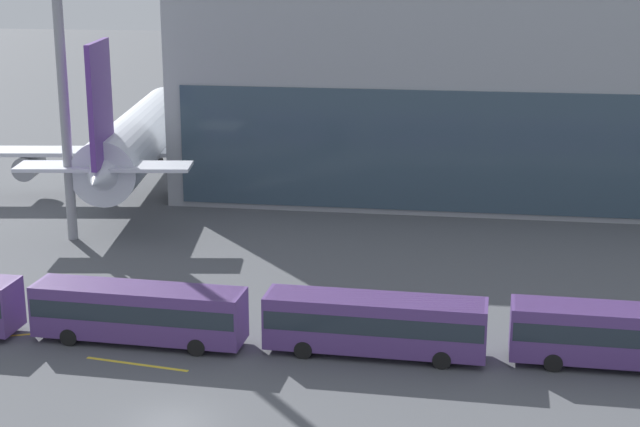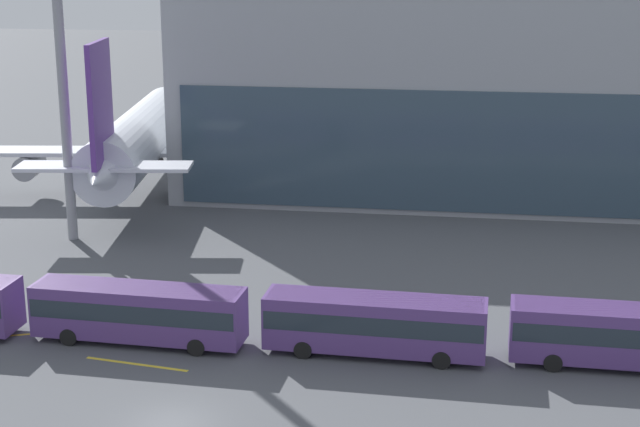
{
  "view_description": "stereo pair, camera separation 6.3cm",
  "coord_description": "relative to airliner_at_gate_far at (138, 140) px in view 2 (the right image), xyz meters",
  "views": [
    {
      "loc": [
        13.28,
        -40.58,
        21.76
      ],
      "look_at": [
        3.5,
        24.06,
        4.0
      ],
      "focal_mm": 55.0,
      "sensor_mm": 36.0,
      "label": 1
    },
    {
      "loc": [
        13.34,
        -40.57,
        21.76
      ],
      "look_at": [
        3.5,
        24.06,
        4.0
      ],
      "focal_mm": 55.0,
      "sensor_mm": 36.0,
      "label": 2
    }
  ],
  "objects": [
    {
      "name": "shuttle_bus_3",
      "position": [
        38.03,
        -32.62,
        -3.18
      ],
      "size": [
        12.24,
        3.0,
        3.32
      ],
      "rotation": [
        0.0,
        0.0,
        -0.03
      ],
      "color": "#56387A",
      "rests_on": "ground_plane"
    },
    {
      "name": "airliner_at_gate_far",
      "position": [
        0.0,
        0.0,
        0.0
      ],
      "size": [
        34.69,
        36.11,
        15.11
      ],
      "rotation": [
        0.0,
        0.0,
        1.71
      ],
      "color": "silver",
      "rests_on": "ground_plane"
    },
    {
      "name": "ground_plane",
      "position": [
        15.89,
        -42.54,
        -5.12
      ],
      "size": [
        440.0,
        440.0,
        0.0
      ],
      "primitive_type": "plane",
      "color": "#515459"
    },
    {
      "name": "floodlight_mast",
      "position": [
        -0.59,
        -14.22,
        10.86
      ],
      "size": [
        2.17,
        2.17,
        28.53
      ],
      "color": "gray",
      "rests_on": "ground_plane"
    },
    {
      "name": "lane_stripe_1",
      "position": [
        12.03,
        -36.19,
        -5.12
      ],
      "size": [
        6.03,
        1.15,
        0.01
      ],
      "primitive_type": "cube",
      "rotation": [
        0.0,
        0.0,
        -0.15
      ],
      "color": "yellow",
      "rests_on": "ground_plane"
    },
    {
      "name": "lane_stripe_3",
      "position": [
        6.64,
        -32.17,
        -5.12
      ],
      "size": [
        7.01,
        2.94,
        0.01
      ],
      "primitive_type": "cube",
      "rotation": [
        0.0,
        0.0,
        0.37
      ],
      "color": "yellow",
      "rests_on": "ground_plane"
    },
    {
      "name": "shuttle_bus_1",
      "position": [
        11.22,
        -33.19,
        -3.18
      ],
      "size": [
        12.28,
        3.23,
        3.32
      ],
      "rotation": [
        0.0,
        0.0,
        -0.05
      ],
      "color": "#56387A",
      "rests_on": "ground_plane"
    },
    {
      "name": "shuttle_bus_2",
      "position": [
        24.62,
        -32.95,
        -3.18
      ],
      "size": [
        12.25,
        3.08,
        3.32
      ],
      "rotation": [
        0.0,
        0.0,
        -0.03
      ],
      "color": "#56387A",
      "rests_on": "ground_plane"
    }
  ]
}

